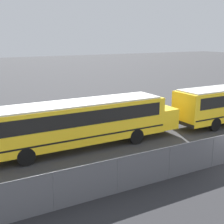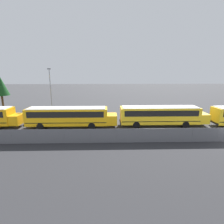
# 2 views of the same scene
# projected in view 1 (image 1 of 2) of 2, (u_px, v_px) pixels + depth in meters

# --- Properties ---
(school_bus_3) EXTENTS (13.55, 2.63, 3.06)m
(school_bus_3) POSITION_uv_depth(u_px,v_px,m) (82.00, 120.00, 20.10)
(school_bus_3) COLOR yellow
(school_bus_3) RESTS_ON ground_plane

